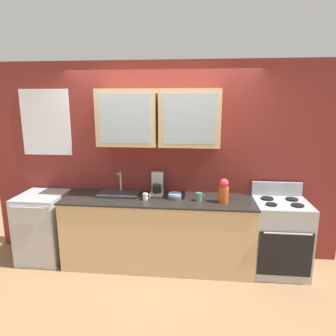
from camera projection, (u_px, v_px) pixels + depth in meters
ground_plane at (158, 263)px, 4.00m from camera, size 10.00×10.00×0.00m
back_wall_unit at (160, 152)px, 3.99m from camera, size 4.75×0.48×2.61m
counter at (158, 232)px, 3.90m from camera, size 2.42×0.66×0.91m
stove_range at (279, 236)px, 3.74m from camera, size 0.66×0.64×1.09m
sink_faucet at (119, 194)px, 3.93m from camera, size 0.53×0.30×0.29m
bowl_stack at (175, 196)px, 3.78m from camera, size 0.18×0.18×0.07m
vase at (224, 191)px, 3.63m from camera, size 0.12×0.12×0.30m
cup_near_sink at (146, 197)px, 3.74m from camera, size 0.10×0.06×0.08m
cup_near_bowls at (199, 197)px, 3.70m from camera, size 0.12×0.08×0.10m
dishwasher at (44, 227)px, 4.05m from camera, size 0.57×0.65×0.91m
coffee_maker at (157, 186)px, 3.96m from camera, size 0.17×0.20×0.29m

